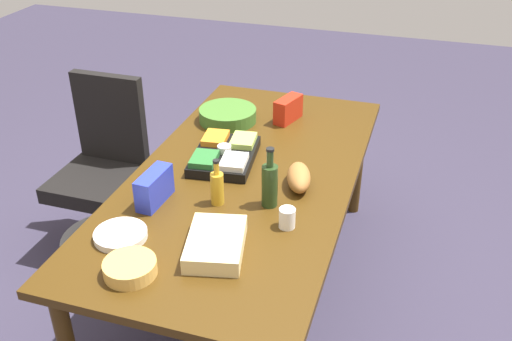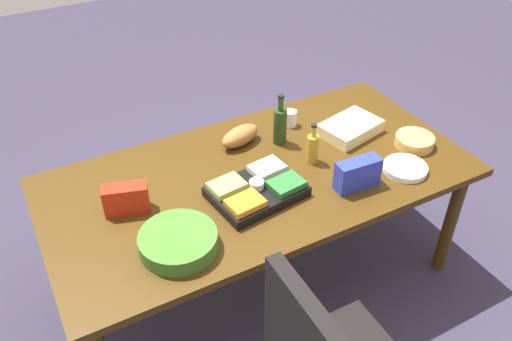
# 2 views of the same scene
# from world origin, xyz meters

# --- Properties ---
(ground_plane) EXTENTS (10.00, 10.00, 0.00)m
(ground_plane) POSITION_xyz_m (0.00, 0.00, 0.00)
(ground_plane) COLOR #332E42
(conference_table) EXTENTS (2.12, 1.06, 0.75)m
(conference_table) POSITION_xyz_m (0.00, 0.00, 0.68)
(conference_table) COLOR #412A0C
(conference_table) RESTS_ON ground
(veggie_tray) EXTENTS (0.45, 0.35, 0.09)m
(veggie_tray) POSITION_xyz_m (-0.09, -0.14, 0.79)
(veggie_tray) COLOR black
(veggie_tray) RESTS_ON conference_table
(paper_plate_stack) EXTENTS (0.27, 0.27, 0.03)m
(paper_plate_stack) POSITION_xyz_m (0.65, -0.32, 0.77)
(paper_plate_stack) COLOR white
(paper_plate_stack) RESTS_ON conference_table
(dressing_bottle) EXTENTS (0.06, 0.06, 0.22)m
(dressing_bottle) POSITION_xyz_m (0.29, -0.04, 0.84)
(dressing_bottle) COLOR gold
(dressing_bottle) RESTS_ON conference_table
(chip_bowl) EXTENTS (0.22, 0.22, 0.06)m
(chip_bowl) POSITION_xyz_m (0.84, -0.18, 0.78)
(chip_bowl) COLOR #DDAB51
(chip_bowl) RESTS_ON conference_table
(sheet_cake) EXTENTS (0.36, 0.29, 0.07)m
(sheet_cake) POSITION_xyz_m (0.61, 0.08, 0.79)
(sheet_cake) COLOR beige
(sheet_cake) RESTS_ON conference_table
(chip_bag_red) EXTENTS (0.21, 0.14, 0.14)m
(chip_bag_red) POSITION_xyz_m (-0.66, 0.04, 0.82)
(chip_bag_red) COLOR red
(chip_bag_red) RESTS_ON conference_table
(paper_cup) EXTENTS (0.09, 0.09, 0.09)m
(paper_cup) POSITION_xyz_m (0.37, 0.31, 0.80)
(paper_cup) COLOR white
(paper_cup) RESTS_ON conference_table
(wine_bottle) EXTENTS (0.09, 0.09, 0.29)m
(wine_bottle) POSITION_xyz_m (0.23, 0.19, 0.86)
(wine_bottle) COLOR #243B1A
(wine_bottle) RESTS_ON conference_table
(salad_bowl) EXTENTS (0.40, 0.40, 0.08)m
(salad_bowl) POSITION_xyz_m (-0.54, -0.29, 0.79)
(salad_bowl) COLOR #3E6D27
(salad_bowl) RESTS_ON conference_table
(bread_loaf) EXTENTS (0.26, 0.17, 0.10)m
(bread_loaf) POSITION_xyz_m (0.04, 0.28, 0.80)
(bread_loaf) COLOR #A06730
(bread_loaf) RESTS_ON conference_table
(chip_bag_blue) EXTENTS (0.22, 0.09, 0.15)m
(chip_bag_blue) POSITION_xyz_m (0.36, -0.31, 0.83)
(chip_bag_blue) COLOR #2837C1
(chip_bag_blue) RESTS_ON conference_table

